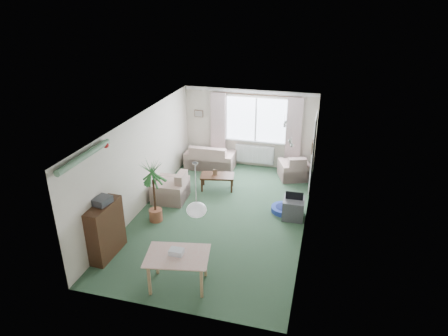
% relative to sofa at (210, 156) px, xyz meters
% --- Properties ---
extents(ground, '(6.50, 6.50, 0.00)m').
position_rel_sofa_xyz_m(ground, '(1.10, -2.75, -0.37)').
color(ground, '#2A462F').
extents(window, '(1.80, 0.03, 1.30)m').
position_rel_sofa_xyz_m(window, '(1.30, 0.48, 1.13)').
color(window, white).
extents(curtain_rod, '(2.60, 0.03, 0.03)m').
position_rel_sofa_xyz_m(curtain_rod, '(1.30, 0.40, 1.90)').
color(curtain_rod, black).
extents(curtain_left, '(0.45, 0.08, 2.00)m').
position_rel_sofa_xyz_m(curtain_left, '(0.15, 0.38, 0.90)').
color(curtain_left, beige).
extents(curtain_right, '(0.45, 0.08, 2.00)m').
position_rel_sofa_xyz_m(curtain_right, '(2.45, 0.38, 0.90)').
color(curtain_right, beige).
extents(radiator, '(1.20, 0.10, 0.55)m').
position_rel_sofa_xyz_m(radiator, '(1.30, 0.44, 0.03)').
color(radiator, white).
extents(doorway, '(0.03, 0.95, 2.00)m').
position_rel_sofa_xyz_m(doorway, '(3.08, -0.55, 0.63)').
color(doorway, black).
extents(pendant_lamp, '(0.36, 0.36, 0.36)m').
position_rel_sofa_xyz_m(pendant_lamp, '(1.30, -5.05, 1.11)').
color(pendant_lamp, white).
extents(tinsel_garland, '(1.60, 1.60, 0.12)m').
position_rel_sofa_xyz_m(tinsel_garland, '(-0.82, -5.05, 1.91)').
color(tinsel_garland, '#196626').
extents(bauble_cluster_a, '(0.20, 0.20, 0.20)m').
position_rel_sofa_xyz_m(bauble_cluster_a, '(2.40, -1.85, 1.85)').
color(bauble_cluster_a, silver).
extents(bauble_cluster_b, '(0.20, 0.20, 0.20)m').
position_rel_sofa_xyz_m(bauble_cluster_b, '(2.70, -3.05, 1.85)').
color(bauble_cluster_b, silver).
extents(wall_picture_back, '(0.28, 0.03, 0.22)m').
position_rel_sofa_xyz_m(wall_picture_back, '(-0.50, 0.48, 1.18)').
color(wall_picture_back, brown).
extents(wall_picture_right, '(0.03, 0.24, 0.30)m').
position_rel_sofa_xyz_m(wall_picture_right, '(3.08, -1.55, 1.18)').
color(wall_picture_right, brown).
extents(sofa, '(1.50, 0.82, 0.74)m').
position_rel_sofa_xyz_m(sofa, '(0.00, 0.00, 0.00)').
color(sofa, beige).
rests_on(sofa, ground).
extents(armchair_corner, '(1.03, 1.01, 0.73)m').
position_rel_sofa_xyz_m(armchair_corner, '(2.58, -0.10, -0.01)').
color(armchair_corner, '#BAB18C').
rests_on(armchair_corner, ground).
extents(armchair_left, '(0.87, 0.92, 0.78)m').
position_rel_sofa_xyz_m(armchair_left, '(-0.40, -2.26, 0.02)').
color(armchair_left, beige).
rests_on(armchair_left, ground).
extents(coffee_table, '(0.99, 0.67, 0.41)m').
position_rel_sofa_xyz_m(coffee_table, '(0.61, -1.35, -0.17)').
color(coffee_table, black).
rests_on(coffee_table, ground).
extents(photo_frame, '(0.12, 0.03, 0.16)m').
position_rel_sofa_xyz_m(photo_frame, '(0.55, -1.36, 0.12)').
color(photo_frame, brown).
rests_on(photo_frame, coffee_table).
extents(bookshelf, '(0.34, 0.96, 1.17)m').
position_rel_sofa_xyz_m(bookshelf, '(-0.74, -4.84, 0.21)').
color(bookshelf, black).
rests_on(bookshelf, ground).
extents(hifi_box, '(0.33, 0.39, 0.14)m').
position_rel_sofa_xyz_m(hifi_box, '(-0.76, -4.80, 0.87)').
color(hifi_box, '#37373C').
rests_on(hifi_box, bookshelf).
extents(houseplant, '(0.68, 0.68, 1.57)m').
position_rel_sofa_xyz_m(houseplant, '(-0.34, -3.35, 0.41)').
color(houseplant, '#1E591F').
rests_on(houseplant, ground).
extents(dining_table, '(1.15, 0.87, 0.65)m').
position_rel_sofa_xyz_m(dining_table, '(1.01, -5.35, -0.05)').
color(dining_table, tan).
rests_on(dining_table, ground).
extents(gift_box, '(0.25, 0.18, 0.12)m').
position_rel_sofa_xyz_m(gift_box, '(0.99, -5.33, 0.34)').
color(gift_box, silver).
rests_on(gift_box, dining_table).
extents(tv_cube, '(0.51, 0.56, 0.49)m').
position_rel_sofa_xyz_m(tv_cube, '(2.80, -2.36, -0.12)').
color(tv_cube, '#3A3A3F').
rests_on(tv_cube, ground).
extents(pet_bed, '(0.69, 0.69, 0.13)m').
position_rel_sofa_xyz_m(pet_bed, '(2.56, -2.13, -0.31)').
color(pet_bed, '#224E9D').
rests_on(pet_bed, ground).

